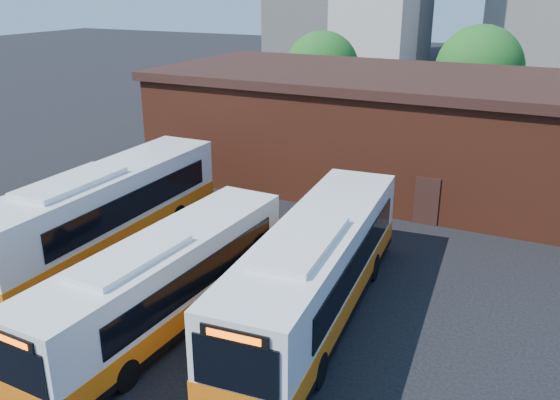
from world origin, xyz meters
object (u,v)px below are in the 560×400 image
at_px(bus_midwest, 164,286).
at_px(bus_mideast, 316,274).
at_px(bus_west, 103,214).
at_px(transit_worker, 290,393).

relative_size(bus_midwest, bus_mideast, 0.90).
bearing_deg(bus_midwest, bus_mideast, 34.69).
relative_size(bus_west, transit_worker, 8.43).
xyz_separation_m(bus_west, bus_mideast, (10.49, -1.07, -0.04)).
distance_m(bus_mideast, transit_worker, 5.42).
bearing_deg(transit_worker, bus_west, 59.23).
distance_m(bus_midwest, transit_worker, 6.34).
xyz_separation_m(bus_west, transit_worker, (11.95, -6.21, -0.89)).
height_order(bus_mideast, transit_worker, bus_mideast).
xyz_separation_m(bus_midwest, transit_worker, (5.86, -2.33, -0.69)).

